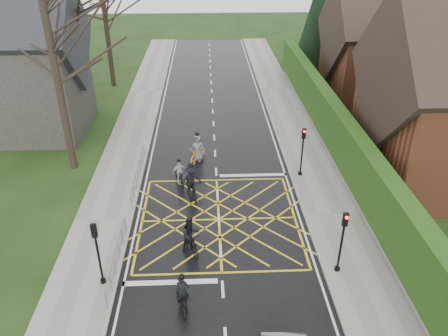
{
  "coord_description": "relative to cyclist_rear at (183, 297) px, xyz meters",
  "views": [
    {
      "loc": [
        -0.54,
        -18.57,
        13.57
      ],
      "look_at": [
        0.41,
        3.17,
        1.3
      ],
      "focal_mm": 35.0,
      "sensor_mm": 36.0,
      "label": 1
    }
  ],
  "objects": [
    {
      "name": "tree_far",
      "position": [
        -7.66,
        27.91,
        6.64
      ],
      "size": [
        8.4,
        8.4,
        10.4
      ],
      "color": "black",
      "rests_on": "ground"
    },
    {
      "name": "sidewalk_right",
      "position": [
        7.64,
        5.91,
        -0.48
      ],
      "size": [
        3.0,
        80.0,
        0.15
      ],
      "primitive_type": "cube",
      "color": "gray",
      "rests_on": "ground"
    },
    {
      "name": "cyclist_lead",
      "position": [
        0.49,
        12.46,
        0.14
      ],
      "size": [
        1.49,
        2.16,
        1.99
      ],
      "rotation": [
        0.0,
        0.0,
        -0.42
      ],
      "color": "orange",
      "rests_on": "ground"
    },
    {
      "name": "stone_wall",
      "position": [
        9.39,
        11.91,
        -0.2
      ],
      "size": [
        0.5,
        38.0,
        0.7
      ],
      "primitive_type": "cube",
      "color": "slate",
      "rests_on": "ground"
    },
    {
      "name": "conifer",
      "position": [
        12.39,
        31.91,
        4.44
      ],
      "size": [
        4.6,
        4.6,
        10.0
      ],
      "color": "black",
      "rests_on": "ground"
    },
    {
      "name": "cyclist_rear",
      "position": [
        0.0,
        0.0,
        0.0
      ],
      "size": [
        0.88,
        1.82,
        1.7
      ],
      "rotation": [
        0.0,
        0.0,
        0.16
      ],
      "color": "black",
      "rests_on": "ground"
    },
    {
      "name": "railing_north",
      "position": [
        -3.01,
        9.91,
        0.24
      ],
      "size": [
        0.05,
        6.04,
        1.03
      ],
      "color": "slate",
      "rests_on": "ground"
    },
    {
      "name": "cyclist_front",
      "position": [
        -0.56,
        9.63,
        0.05
      ],
      "size": [
        1.0,
        1.68,
        1.63
      ],
      "rotation": [
        0.0,
        0.0,
        0.36
      ],
      "color": "black",
      "rests_on": "ground"
    },
    {
      "name": "traffic_light_se",
      "position": [
        6.74,
        1.71,
        1.11
      ],
      "size": [
        0.24,
        0.31,
        3.21
      ],
      "rotation": [
        0.0,
        0.0,
        3.14
      ],
      "color": "black",
      "rests_on": "ground"
    },
    {
      "name": "ground",
      "position": [
        1.64,
        5.91,
        -0.55
      ],
      "size": [
        120.0,
        120.0,
        0.0
      ],
      "primitive_type": "plane",
      "color": "black",
      "rests_on": "ground"
    },
    {
      "name": "house_far",
      "position": [
        16.39,
        23.91,
        3.81
      ],
      "size": [
        9.8,
        8.8,
        10.3
      ],
      "color": "brown",
      "rests_on": "ground"
    },
    {
      "name": "tree_near",
      "position": [
        -7.36,
        11.91,
        7.36
      ],
      "size": [
        9.24,
        9.24,
        11.44
      ],
      "color": "black",
      "rests_on": "ground"
    },
    {
      "name": "cyclist_back",
      "position": [
        0.24,
        3.53,
        0.17
      ],
      "size": [
        1.24,
        1.96,
        1.91
      ],
      "rotation": [
        0.0,
        0.0,
        0.4
      ],
      "color": "black",
      "rests_on": "ground"
    },
    {
      "name": "railing_south",
      "position": [
        -3.01,
        2.41,
        0.23
      ],
      "size": [
        0.05,
        5.04,
        1.03
      ],
      "color": "slate",
      "rests_on": "ground"
    },
    {
      "name": "traffic_light_sw",
      "position": [
        -3.46,
        1.42,
        1.11
      ],
      "size": [
        0.24,
        0.31,
        3.21
      ],
      "color": "black",
      "rests_on": "ground"
    },
    {
      "name": "cyclist_mid",
      "position": [
        0.19,
        8.41,
        0.18
      ],
      "size": [
        1.33,
        2.17,
        2.0
      ],
      "rotation": [
        0.0,
        0.0,
        0.29
      ],
      "color": "black",
      "rests_on": "ground"
    },
    {
      "name": "hedge",
      "position": [
        9.39,
        11.91,
        1.55
      ],
      "size": [
        0.9,
        38.0,
        2.8
      ],
      "primitive_type": "cube",
      "color": "#153C10",
      "rests_on": "stone_wall"
    },
    {
      "name": "church",
      "position": [
        -11.89,
        17.91,
        4.38
      ],
      "size": [
        8.8,
        7.8,
        11.0
      ],
      "color": "#2D2B28",
      "rests_on": "ground"
    },
    {
      "name": "road",
      "position": [
        1.64,
        5.91,
        -0.55
      ],
      "size": [
        9.0,
        80.0,
        0.01
      ],
      "primitive_type": "cube",
      "color": "black",
      "rests_on": "ground"
    },
    {
      "name": "traffic_light_ne",
      "position": [
        6.74,
        10.11,
        1.11
      ],
      "size": [
        0.24,
        0.31,
        3.21
      ],
      "rotation": [
        0.0,
        0.0,
        3.14
      ],
      "color": "black",
      "rests_on": "ground"
    },
    {
      "name": "sidewalk_left",
      "position": [
        -4.36,
        5.91,
        -0.48
      ],
      "size": [
        3.0,
        80.0,
        0.15
      ],
      "primitive_type": "cube",
      "color": "gray",
      "rests_on": "ground"
    },
    {
      "name": "tree_mid",
      "position": [
        -8.36,
        19.91,
        8.08
      ],
      "size": [
        10.08,
        10.08,
        12.48
      ],
      "color": "black",
      "rests_on": "ground"
    }
  ]
}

